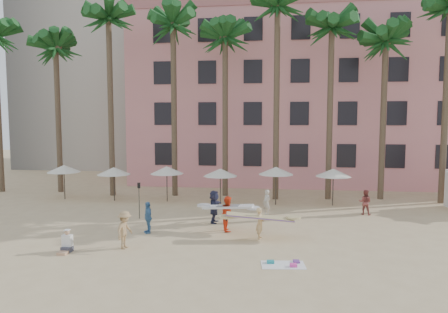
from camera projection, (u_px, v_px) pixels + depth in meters
ground at (205, 265)px, 16.59m from camera, size 120.00×120.00×0.00m
pink_hotel at (315, 101)px, 40.74m from camera, size 35.00×14.00×16.00m
palm_row at (244, 28)px, 30.20m from camera, size 44.40×5.40×16.30m
umbrella_row at (193, 171)px, 29.10m from camera, size 22.50×2.70×2.73m
beach_towel at (284, 264)px, 16.59m from camera, size 1.89×1.17×0.14m
carrier_yellow at (260, 221)px, 20.22m from camera, size 3.45×1.06×1.60m
carrier_white at (228, 213)px, 21.65m from camera, size 2.80×1.08×1.91m
beachgoers at (216, 212)px, 22.30m from camera, size 13.65×9.41×1.92m
paddle at (139, 196)px, 24.34m from camera, size 0.18×0.04×2.23m
seated_man at (67, 244)px, 18.23m from camera, size 0.45×0.78×1.02m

